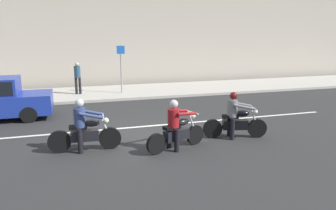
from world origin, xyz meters
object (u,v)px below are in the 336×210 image
Objects in this scene: motorcycle_with_rider_denim_blue at (84,130)px; street_sign_post at (121,64)px; motorcycle_with_rider_crimson at (176,129)px; pedestrian_bystander at (78,76)px; motorcycle_with_rider_gray at (235,119)px.

street_sign_post reaches higher than motorcycle_with_rider_denim_blue.
motorcycle_with_rider_denim_blue reaches higher than motorcycle_with_rider_crimson.
motorcycle_with_rider_crimson is 1.15× the size of pedestrian_bystander.
motorcycle_with_rider_denim_blue is 8.84m from street_sign_post.
pedestrian_bystander is (-2.37, 0.36, -0.58)m from street_sign_post.
motorcycle_with_rider_denim_blue is 0.80× the size of street_sign_post.
street_sign_post reaches higher than motorcycle_with_rider_gray.
motorcycle_with_rider_gray is (2.23, 0.46, 0.01)m from motorcycle_with_rider_crimson.
motorcycle_with_rider_denim_blue is at bearing -105.95° from street_sign_post.
motorcycle_with_rider_denim_blue is 2.75m from motorcycle_with_rider_crimson.
motorcycle_with_rider_denim_blue is 1.01× the size of motorcycle_with_rider_gray.
pedestrian_bystander is (0.04, 8.79, 0.52)m from motorcycle_with_rider_denim_blue.
motorcycle_with_rider_crimson is at bearing -88.39° from street_sign_post.
pedestrian_bystander is (-4.85, 8.99, 0.53)m from motorcycle_with_rider_gray.
motorcycle_with_rider_denim_blue is at bearing 166.19° from motorcycle_with_rider_crimson.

